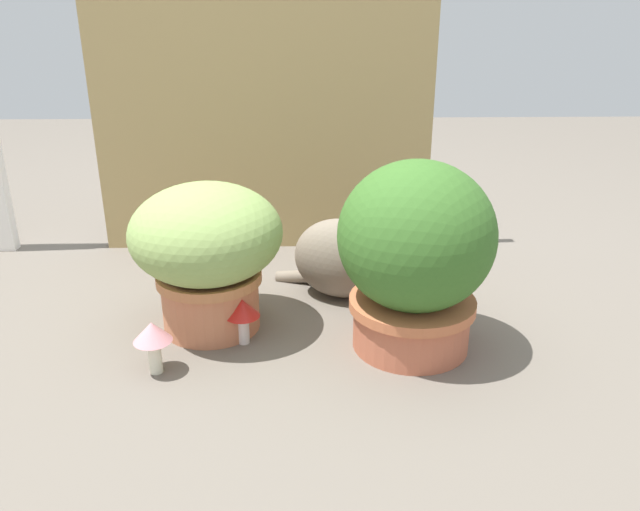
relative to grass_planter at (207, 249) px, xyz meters
The scene contains 7 objects.
ground_plane 0.24m from the grass_planter, ahead, with size 6.00×6.00×0.00m, color #696156.
cardboard_backdrop 0.61m from the grass_planter, 78.97° to the left, with size 1.05×0.03×0.83m, color tan.
grass_planter is the anchor object (origin of this frame).
leafy_planter 0.49m from the grass_planter, 12.21° to the right, with size 0.35×0.35×0.45m.
cat 0.39m from the grass_planter, 25.77° to the left, with size 0.36×0.26×0.32m.
mushroom_ornament_pink 0.26m from the grass_planter, 115.14° to the right, with size 0.08×0.08×0.12m.
mushroom_ornament_red 0.17m from the grass_planter, 43.90° to the right, with size 0.08×0.08×0.11m.
Camera 1 is at (0.12, -1.40, 0.76)m, focal length 35.43 mm.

